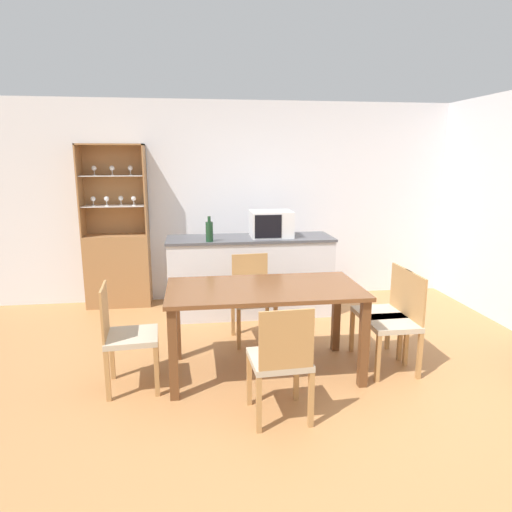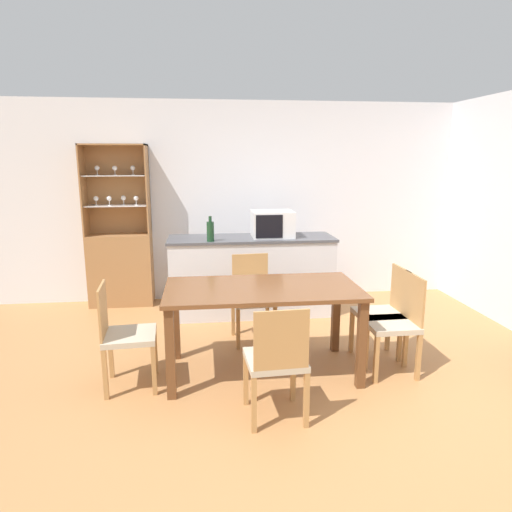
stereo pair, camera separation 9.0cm
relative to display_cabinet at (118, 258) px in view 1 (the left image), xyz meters
name	(u,v)px [view 1 (the left image)]	position (x,y,z in m)	size (l,w,h in m)	color
ground_plane	(304,389)	(1.81, -2.45, -0.61)	(18.00, 18.00, 0.00)	#B27A47
wall_back	(259,202)	(1.81, 0.18, 0.67)	(6.80, 0.06, 2.55)	silver
kitchen_counter	(250,275)	(1.61, -0.54, -0.14)	(1.94, 0.61, 0.93)	silver
display_cabinet	(118,258)	(0.00, 0.00, 0.00)	(0.78, 0.33, 2.00)	#A37042
dining_table	(264,299)	(1.54, -2.10, 0.06)	(1.64, 0.85, 0.77)	brown
dining_chair_side_right_far	(384,312)	(2.68, -1.97, -0.16)	(0.42, 0.42, 0.87)	#C1B299
dining_chair_side_right_near	(396,322)	(2.68, -2.22, -0.16)	(0.41, 0.41, 0.87)	#C1B299
dining_chair_head_far	(253,298)	(1.53, -1.35, -0.16)	(0.44, 0.44, 0.87)	#C1B299
dining_chair_head_near	(281,361)	(1.54, -2.84, -0.16)	(0.43, 0.43, 0.87)	#C1B299
dining_chair_side_left_near	(126,336)	(0.40, -2.23, -0.16)	(0.44, 0.44, 0.87)	#C1B299
microwave	(271,224)	(1.86, -0.54, 0.48)	(0.48, 0.40, 0.30)	silver
wine_bottle	(209,231)	(1.13, -0.76, 0.44)	(0.08, 0.08, 0.28)	#193D23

